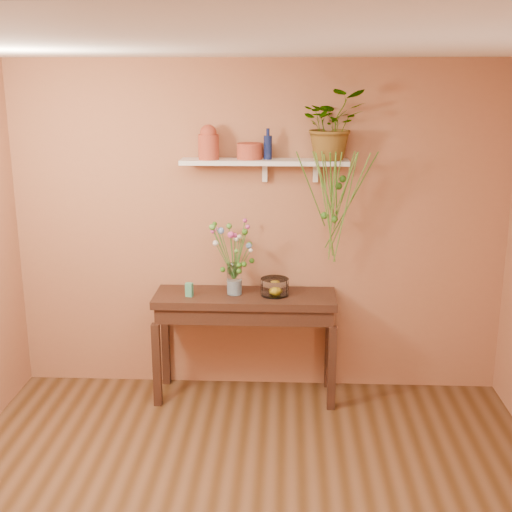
{
  "coord_description": "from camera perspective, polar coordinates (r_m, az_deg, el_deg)",
  "views": [
    {
      "loc": [
        0.23,
        -3.32,
        2.56
      ],
      "look_at": [
        0.0,
        1.55,
        1.25
      ],
      "focal_mm": 47.1,
      "sensor_mm": 36.0,
      "label": 1
    }
  ],
  "objects": [
    {
      "name": "room",
      "position": [
        3.55,
        -1.17,
        -4.94
      ],
      "size": [
        4.04,
        4.04,
        2.7
      ],
      "color": "brown",
      "rests_on": "ground"
    },
    {
      "name": "sideboard",
      "position": [
        5.4,
        -0.92,
        -4.57
      ],
      "size": [
        1.45,
        0.46,
        0.88
      ],
      "color": "#3D2319",
      "rests_on": "ground"
    },
    {
      "name": "wall_shelf",
      "position": [
        5.24,
        0.83,
        7.96
      ],
      "size": [
        1.3,
        0.24,
        0.19
      ],
      "color": "white",
      "rests_on": "room"
    },
    {
      "name": "terracotta_jug",
      "position": [
        5.23,
        -4.05,
        9.56
      ],
      "size": [
        0.16,
        0.16,
        0.27
      ],
      "color": "#A83D26",
      "rests_on": "wall_shelf"
    },
    {
      "name": "terracotta_pot",
      "position": [
        5.26,
        -0.54,
        8.9
      ],
      "size": [
        0.24,
        0.24,
        0.12
      ],
      "primitive_type": "cylinder",
      "rotation": [
        0.0,
        0.0,
        0.23
      ],
      "color": "#A83D26",
      "rests_on": "wall_shelf"
    },
    {
      "name": "blue_bottle",
      "position": [
        5.23,
        1.01,
        9.26
      ],
      "size": [
        0.08,
        0.08,
        0.24
      ],
      "color": "#0F1946",
      "rests_on": "wall_shelf"
    },
    {
      "name": "spider_plant",
      "position": [
        5.23,
        6.49,
        11.04
      ],
      "size": [
        0.55,
        0.5,
        0.53
      ],
      "primitive_type": "imported",
      "rotation": [
        0.0,
        0.0,
        0.19
      ],
      "color": "#2F6418",
      "rests_on": "wall_shelf"
    },
    {
      "name": "plant_fronds",
      "position": [
        5.16,
        6.73,
        4.97
      ],
      "size": [
        0.62,
        0.33,
        0.89
      ],
      "color": "#2F6418",
      "rests_on": "wall_shelf"
    },
    {
      "name": "glass_vase",
      "position": [
        5.34,
        -1.85,
        -2.17
      ],
      "size": [
        0.12,
        0.12,
        0.25
      ],
      "color": "white",
      "rests_on": "sideboard"
    },
    {
      "name": "bouquet",
      "position": [
        5.25,
        -1.95,
        1.0
      ],
      "size": [
        0.35,
        0.37,
        0.47
      ],
      "color": "#386B28",
      "rests_on": "glass_vase"
    },
    {
      "name": "glass_bowl",
      "position": [
        5.33,
        1.59,
        -2.68
      ],
      "size": [
        0.22,
        0.22,
        0.13
      ],
      "color": "white",
      "rests_on": "sideboard"
    },
    {
      "name": "lemon",
      "position": [
        5.33,
        1.64,
        -2.91
      ],
      "size": [
        0.07,
        0.07,
        0.07
      ],
      "primitive_type": "sphere",
      "color": "yellow",
      "rests_on": "glass_bowl"
    },
    {
      "name": "carton",
      "position": [
        5.32,
        -5.69,
        -2.87
      ],
      "size": [
        0.06,
        0.05,
        0.11
      ],
      "primitive_type": "cube",
      "rotation": [
        0.0,
        0.0,
        -0.27
      ],
      "color": "#306D7C",
      "rests_on": "sideboard"
    }
  ]
}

